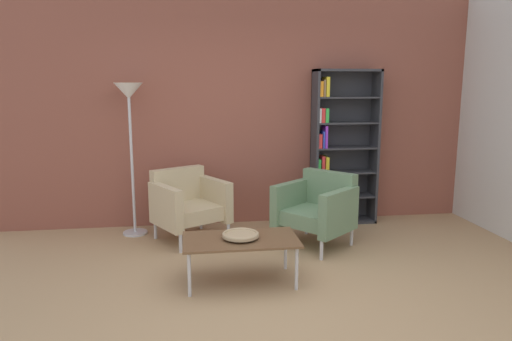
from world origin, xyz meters
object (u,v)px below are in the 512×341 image
(bookshelf_tall, at_px, (339,148))
(armchair_near_window, at_px, (188,203))
(decorative_bowl, at_px, (241,235))
(armchair_by_bookshelf, at_px, (317,207))
(floor_lamp_torchiere, at_px, (129,109))
(coffee_table_low, at_px, (241,242))

(bookshelf_tall, xyz_separation_m, armchair_near_window, (-1.87, -0.41, -0.52))
(bookshelf_tall, distance_m, armchair_near_window, 1.99)
(decorative_bowl, height_order, armchair_near_window, armchair_near_window)
(decorative_bowl, relative_size, armchair_by_bookshelf, 0.34)
(decorative_bowl, bearing_deg, armchair_near_window, 109.62)
(decorative_bowl, relative_size, floor_lamp_torchiere, 0.18)
(armchair_by_bookshelf, bearing_deg, bookshelf_tall, 108.79)
(armchair_by_bookshelf, bearing_deg, armchair_near_window, -146.44)
(coffee_table_low, xyz_separation_m, armchair_by_bookshelf, (0.93, 0.87, 0.05))
(floor_lamp_torchiere, bearing_deg, coffee_table_low, -54.94)
(coffee_table_low, distance_m, decorative_bowl, 0.07)
(bookshelf_tall, height_order, armchair_near_window, bookshelf_tall)
(coffee_table_low, relative_size, armchair_near_window, 1.07)
(bookshelf_tall, xyz_separation_m, coffee_table_low, (-1.42, -1.68, -0.57))
(bookshelf_tall, distance_m, floor_lamp_torchiere, 2.55)
(coffee_table_low, distance_m, floor_lamp_torchiere, 2.16)
(armchair_near_window, relative_size, floor_lamp_torchiere, 0.54)
(coffee_table_low, bearing_deg, armchair_by_bookshelf, 42.96)
(bookshelf_tall, bearing_deg, decorative_bowl, -130.21)
(coffee_table_low, height_order, floor_lamp_torchiere, floor_lamp_torchiere)
(bookshelf_tall, bearing_deg, armchair_by_bookshelf, -121.04)
(bookshelf_tall, bearing_deg, floor_lamp_torchiere, -176.56)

